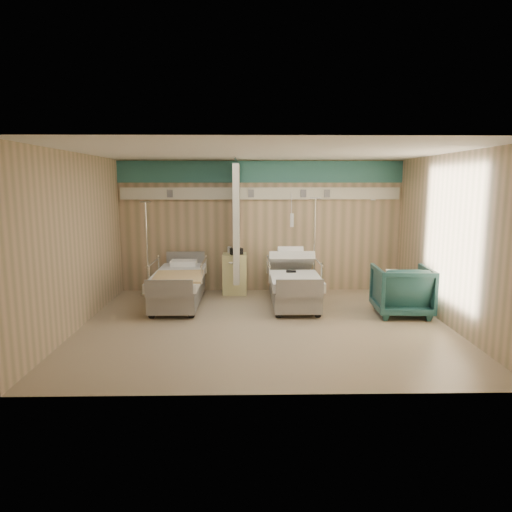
% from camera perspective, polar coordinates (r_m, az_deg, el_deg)
% --- Properties ---
extents(ground, '(6.00, 5.00, 0.00)m').
position_cam_1_polar(ground, '(7.61, 1.09, -8.63)').
color(ground, '#9C886C').
rests_on(ground, ground).
extents(room_walls, '(6.04, 5.04, 2.82)m').
position_cam_1_polar(room_walls, '(7.51, 0.82, 5.63)').
color(room_walls, tan).
rests_on(room_walls, ground).
extents(bed_right, '(1.00, 2.16, 0.63)m').
position_cam_1_polar(bed_right, '(8.82, 4.68, -4.05)').
color(bed_right, white).
rests_on(bed_right, ground).
extents(bed_left, '(1.00, 2.16, 0.63)m').
position_cam_1_polar(bed_left, '(8.87, -9.64, -4.07)').
color(bed_left, white).
rests_on(bed_left, ground).
extents(bedside_cabinet, '(0.50, 0.48, 0.85)m').
position_cam_1_polar(bedside_cabinet, '(9.63, -2.68, -2.23)').
color(bedside_cabinet, '#EBE292').
rests_on(bedside_cabinet, ground).
extents(visitor_armchair, '(0.99, 1.02, 0.88)m').
position_cam_1_polar(visitor_armchair, '(8.49, 17.75, -4.11)').
color(visitor_armchair, '#1B4344').
rests_on(visitor_armchair, ground).
extents(waffle_blanket, '(0.66, 0.60, 0.07)m').
position_cam_1_polar(waffle_blanket, '(8.40, 18.15, -0.96)').
color(waffle_blanket, silver).
rests_on(waffle_blanket, visitor_armchair).
extents(iv_stand_right, '(0.36, 0.36, 2.02)m').
position_cam_1_polar(iv_stand_right, '(9.56, 7.24, -2.44)').
color(iv_stand_right, silver).
rests_on(iv_stand_right, ground).
extents(iv_stand_left, '(0.35, 0.35, 1.95)m').
position_cam_1_polar(iv_stand_left, '(9.76, -13.34, -2.48)').
color(iv_stand_left, silver).
rests_on(iv_stand_left, ground).
extents(call_remote, '(0.19, 0.09, 0.04)m').
position_cam_1_polar(call_remote, '(8.73, 4.40, -1.93)').
color(call_remote, black).
rests_on(call_remote, bed_right).
extents(tan_blanket, '(0.93, 1.14, 0.04)m').
position_cam_1_polar(tan_blanket, '(8.35, -9.71, -2.56)').
color(tan_blanket, tan).
rests_on(tan_blanket, bed_left).
extents(toiletry_bag, '(0.28, 0.23, 0.13)m').
position_cam_1_polar(toiletry_bag, '(9.46, -2.46, 0.59)').
color(toiletry_bag, black).
rests_on(toiletry_bag, bedside_cabinet).
extents(white_cup, '(0.10, 0.10, 0.13)m').
position_cam_1_polar(white_cup, '(9.70, -3.33, 0.79)').
color(white_cup, white).
rests_on(white_cup, bedside_cabinet).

